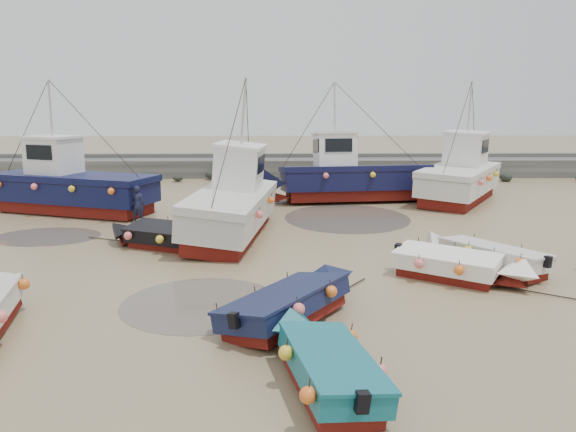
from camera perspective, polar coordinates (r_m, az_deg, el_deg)
name	(u,v)px	position (r m, az deg, el deg)	size (l,w,h in m)	color
ground	(300,279)	(17.50, 1.22, -6.38)	(120.00, 120.00, 0.00)	#8B7B53
seawall	(289,167)	(38.88, 0.15, 4.97)	(60.00, 4.92, 1.50)	#62625D
puddle_a	(201,303)	(15.69, -8.79, -8.77)	(4.40, 4.40, 0.01)	#584F45
puddle_b	(458,263)	(19.86, 16.86, -4.63)	(3.11, 3.11, 0.01)	#584F45
puddle_c	(47,237)	(24.50, -23.29, -1.93)	(4.26, 4.26, 0.01)	#584F45
puddle_d	(347,218)	(26.02, 6.02, -0.18)	(5.77, 5.77, 0.01)	#584F45
dinghy_1	(296,299)	(14.33, 0.86, -8.38)	(4.19, 5.30, 1.43)	#65110C
dinghy_2	(323,358)	(11.32, 3.54, -14.19)	(2.19, 5.25, 1.43)	#65110C
dinghy_4	(165,233)	(21.31, -12.39, -1.70)	(5.55, 2.98, 1.43)	#65110C
dinghy_5	(459,263)	(17.95, 16.98, -4.57)	(4.80, 3.53, 1.43)	#65110C
dinghy_6	(483,252)	(19.37, 19.19, -3.51)	(4.05, 4.83, 1.43)	#65110C
cabin_boat_0	(63,185)	(29.11, -21.89, 2.94)	(10.94, 5.47, 6.22)	#65110C
cabin_boat_1	(232,202)	(22.80, -5.69, 1.44)	(3.74, 10.50, 6.22)	#65110C
cabin_boat_2	(343,177)	(29.91, 5.63, 4.01)	(11.02, 3.76, 6.22)	#65110C
cabin_boat_3	(462,175)	(31.49, 17.23, 4.00)	(6.58, 9.08, 6.22)	#65110C
person	(139,223)	(25.81, -14.94, -0.65)	(0.61, 0.40, 1.66)	#161931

